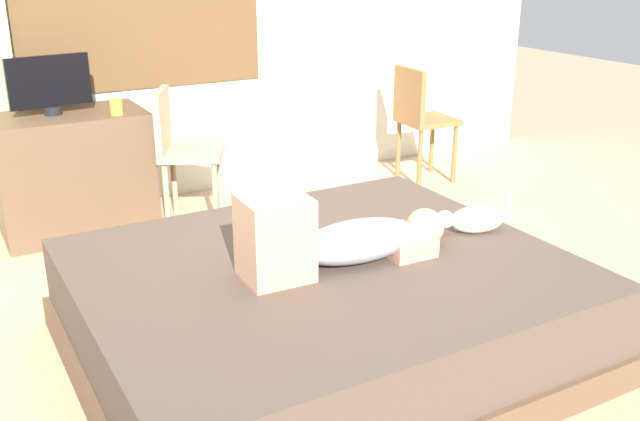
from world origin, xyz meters
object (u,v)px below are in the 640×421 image
person_lying (338,239)px  cup (116,107)px  chair_by_desk (180,146)px  bed (323,309)px  desk (73,172)px  chair_spare (420,115)px  tv_monitor (49,84)px  cat (473,219)px

person_lying → cup: cup is taller
person_lying → chair_by_desk: (-0.02, 1.89, -0.04)m
bed → person_lying: bearing=-44.7°
desk → chair_spare: size_ratio=1.05×
tv_monitor → person_lying: bearing=-71.2°
bed → cup: size_ratio=22.71×
person_lying → desk: (-0.64, 2.11, -0.18)m
cup → desk: bearing=144.4°
cat → chair_spare: (1.10, 1.87, 0.00)m
bed → desk: (-0.60, 2.06, 0.15)m
desk → chair_spare: chair_spare is taller
cat → person_lying: bearing=179.5°
person_lying → cat: person_lying is taller
bed → chair_by_desk: 1.87m
chair_spare → bed: bearing=-135.7°
person_lying → tv_monitor: tv_monitor is taller
cat → chair_spare: size_ratio=0.40×
chair_spare → cup: bearing=178.4°
desk → tv_monitor: tv_monitor is taller
cat → cup: cup is taller
cat → desk: desk is taller
cup → person_lying: bearing=-78.7°
desk → bed: bearing=-73.8°
person_lying → cat: (0.72, -0.01, -0.05)m
bed → cat: size_ratio=5.91×
chair_spare → person_lying: bearing=-134.3°
desk → chair_spare: 2.48m
cup → chair_by_desk: (0.37, -0.03, -0.28)m
chair_by_desk → chair_spare: 1.84m
person_lying → chair_spare: bearing=45.7°
chair_spare → chair_by_desk: bearing=179.0°
tv_monitor → chair_by_desk: (0.70, -0.21, -0.41)m
bed → cat: (0.77, -0.05, 0.29)m
person_lying → desk: person_lying is taller
cat → cup: size_ratio=3.84×
cup → chair_by_desk: chair_by_desk is taller
tv_monitor → chair_by_desk: tv_monitor is taller
bed → person_lying: person_lying is taller
desk → chair_by_desk: bearing=-19.0°
chair_by_desk → tv_monitor: bearing=162.9°
person_lying → desk: size_ratio=1.04×
cup → chair_spare: size_ratio=0.10×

